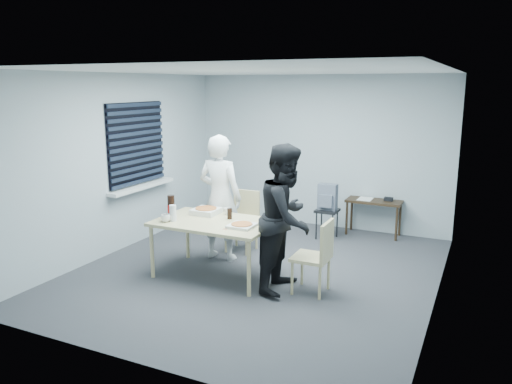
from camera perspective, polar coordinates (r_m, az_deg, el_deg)
The scene contains 19 objects.
room at distance 7.85m, azimuth -13.29°, elevation 4.60°, with size 5.00×5.00×5.00m.
dining_table at distance 6.41m, azimuth -4.75°, elevation -3.84°, with size 1.50×0.95×0.73m.
chair_far at distance 7.45m, azimuth -1.41°, elevation -2.76°, with size 0.42×0.42×0.89m.
chair_right at distance 5.93m, azimuth 7.11°, elevation -6.83°, with size 0.42×0.42×0.89m.
person_white at distance 6.99m, azimuth -4.12°, elevation -0.64°, with size 0.65×0.42×1.77m, color silver.
person_black at distance 5.94m, azimuth 3.49°, elevation -2.97°, with size 0.86×0.47×1.77m, color black.
side_table at distance 8.36m, azimuth 13.32°, elevation -1.45°, with size 0.88×0.39×0.59m.
stool at distance 8.08m, azimuth 8.12°, elevation -2.74°, with size 0.35×0.35×0.48m.
backpack at distance 7.99m, azimuth 8.16°, elevation -0.60°, with size 0.30×0.22×0.42m.
pizza_box_a at distance 6.74m, azimuth -5.73°, elevation -2.17°, with size 0.34×0.34×0.08m.
pizza_box_b at distance 6.11m, azimuth -1.63°, elevation -3.83°, with size 0.31×0.31×0.04m.
mug_a at distance 6.43m, azimuth -10.28°, elevation -2.95°, with size 0.12×0.12×0.10m, color silver.
mug_b at distance 6.68m, azimuth -3.30°, elevation -2.21°, with size 0.10×0.10×0.09m, color silver.
cola_glass at distance 6.46m, azimuth -3.03°, elevation -2.48°, with size 0.06×0.06×0.14m, color black.
soda_bottle at distance 6.55m, azimuth -9.66°, elevation -1.75°, with size 0.10×0.10×0.31m.
plastic_cups at distance 6.44m, azimuth -9.47°, elevation -2.38°, with size 0.09×0.09×0.21m, color silver.
rubber_band at distance 6.03m, azimuth -3.59°, elevation -4.26°, with size 0.05×0.05×0.00m, color red.
papers at distance 8.39m, azimuth 12.38°, elevation -0.77°, with size 0.22×0.30×0.01m, color white.
black_box at distance 8.34m, azimuth 14.91°, elevation -0.79°, with size 0.13×0.10×0.06m, color black.
Camera 1 is at (2.66, -5.69, 2.44)m, focal length 35.00 mm.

